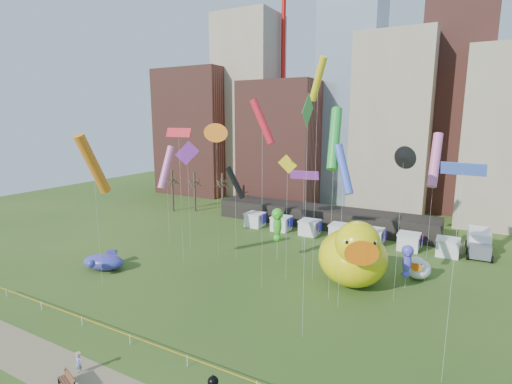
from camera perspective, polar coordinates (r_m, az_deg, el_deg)
The scene contains 30 objects.
ground at distance 32.41m, azimuth -10.12°, elevation -24.08°, with size 160.00×160.00×0.00m, color #264816.
skyline at distance 82.84m, azimuth 18.82°, elevation 12.39°, with size 101.00×23.00×68.00m.
pavilion at distance 67.99m, azimuth 9.73°, elevation -3.63°, with size 38.00×6.00×3.20m, color black.
vendor_tents at distance 61.16m, azimuth 12.32°, elevation -5.86°, with size 33.24×2.80×2.40m.
bare_trees at distance 78.46m, azimuth -8.93°, elevation 0.15°, with size 8.44×6.44×8.50m.
caution_tape at distance 32.02m, azimuth -10.17°, elevation -23.08°, with size 50.00×0.06×0.90m.
big_duck at distance 44.41m, azimuth 14.24°, elevation -8.92°, with size 10.48×11.49×8.02m.
small_duck at distance 49.39m, azimuth 22.90°, elevation -10.31°, with size 2.91×3.85×2.93m.
seahorse_green at distance 50.24m, azimuth 3.15°, elevation -4.48°, with size 1.94×2.18×7.03m.
seahorse_purple at distance 45.68m, azimuth 21.46°, elevation -9.20°, with size 1.42×1.70×4.96m.
whale_inflatable at distance 51.94m, azimuth -21.57°, elevation -9.52°, with size 5.75×6.48×2.27m.
park_bench at distance 32.42m, azimuth -26.09°, elevation -23.89°, with size 2.10×1.26×1.03m.
box_truck at distance 61.99m, azimuth 30.14°, elevation -6.43°, with size 3.20×7.37×3.09m.
woman at distance 33.49m, azimuth -24.79°, elevation -22.09°, with size 0.57×0.37×1.56m, color silver.
kite_0 at distance 40.08m, azimuth 0.93°, elevation 10.35°, with size 2.84×1.02×20.49m.
kite_1 at distance 56.97m, azimuth -13.16°, elevation 3.56°, with size 1.22×3.67×14.57m.
kite_2 at distance 39.43m, azimuth 21.03°, elevation 4.76°, with size 1.73×1.73×15.87m.
kite_3 at distance 38.03m, azimuth 11.54°, elevation 7.75°, with size 1.73×3.71×19.59m.
kite_4 at distance 42.98m, azimuth 9.18°, elevation 16.16°, with size 2.62×2.27×24.85m.
kite_5 at distance 36.49m, azimuth 12.85°, elevation 3.30°, with size 2.65×2.29×16.17m.
kite_6 at distance 50.68m, azimuth -5.92°, elevation 8.70°, with size 2.46×0.38×17.83m.
kite_7 at distance 53.87m, azimuth -10.15°, elevation 5.56°, with size 2.73×2.01×15.45m.
kite_8 at distance 48.48m, azimuth -11.40°, elevation 8.53°, with size 3.76×0.61×17.30m.
kite_9 at distance 45.87m, azimuth 25.01°, elevation 4.32°, with size 1.08×3.48×16.99m.
kite_10 at distance 49.59m, azimuth -3.10°, elevation 1.39°, with size 2.60×1.83×12.48m.
kite_11 at distance 30.37m, azimuth 7.66°, elevation 11.09°, with size 0.16×2.62×20.39m.
kite_12 at distance 42.46m, azimuth 4.68°, elevation 3.70°, with size 2.06×0.58×14.59m.
kite_13 at distance 27.76m, azimuth 28.32°, elevation 2.78°, with size 2.64×0.70×15.72m.
kite_14 at distance 44.42m, azimuth -23.01°, elevation 3.78°, with size 1.18×3.96×17.01m.
kite_15 at distance 50.88m, azimuth 7.15°, elevation 2.46°, with size 3.87×1.01×11.70m.
Camera 1 is at (17.10, -20.39, 18.50)m, focal length 27.00 mm.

